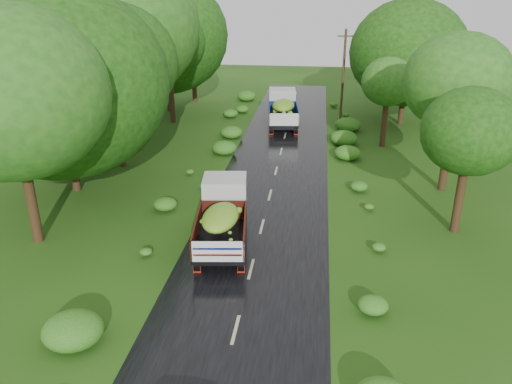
# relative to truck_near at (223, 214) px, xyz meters

# --- Properties ---
(ground) EXTENTS (120.00, 120.00, 0.00)m
(ground) POSITION_rel_truck_near_xyz_m (1.60, -6.22, -1.43)
(ground) COLOR #1C430E
(ground) RESTS_ON ground
(road) EXTENTS (6.50, 80.00, 0.02)m
(road) POSITION_rel_truck_near_xyz_m (1.60, -1.22, -1.42)
(road) COLOR black
(road) RESTS_ON ground
(road_lines) EXTENTS (0.12, 69.60, 0.00)m
(road_lines) POSITION_rel_truck_near_xyz_m (1.60, -0.22, -1.40)
(road_lines) COLOR #BFB78C
(road_lines) RESTS_ON road
(truck_near) EXTENTS (2.83, 6.21, 2.52)m
(truck_near) POSITION_rel_truck_near_xyz_m (0.00, 0.00, 0.00)
(truck_near) COLOR black
(truck_near) RESTS_ON ground
(truck_far) EXTENTS (2.95, 6.66, 2.71)m
(truck_far) POSITION_rel_truck_near_xyz_m (1.16, 20.75, 0.11)
(truck_far) COLOR black
(truck_far) RESTS_ON ground
(utility_pole) EXTENTS (1.34, 0.26, 7.64)m
(utility_pole) POSITION_rel_truck_near_xyz_m (6.05, 23.36, 2.51)
(utility_pole) COLOR #382616
(utility_pole) RESTS_ON ground
(trees_left) EXTENTS (5.86, 33.83, 10.48)m
(trees_left) POSITION_rel_truck_near_xyz_m (-9.25, 13.85, 5.53)
(trees_left) COLOR black
(trees_left) RESTS_ON ground
(trees_right) EXTENTS (5.87, 31.55, 7.86)m
(trees_right) POSITION_rel_truck_near_xyz_m (11.01, 18.58, 4.28)
(trees_right) COLOR black
(trees_right) RESTS_ON ground
(shrubs) EXTENTS (11.90, 44.00, 0.70)m
(shrubs) POSITION_rel_truck_near_xyz_m (1.60, 7.78, -1.08)
(shrubs) COLOR #246818
(shrubs) RESTS_ON ground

